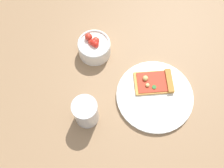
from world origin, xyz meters
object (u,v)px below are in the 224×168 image
Objects in this scene: pizza_slice_main at (156,82)px; soda_glass at (86,112)px; salad_bowl at (94,47)px; plate at (155,96)px.

soda_glass reaches higher than pizza_slice_main.
soda_glass is at bearing 132.94° from pizza_slice_main.
salad_bowl is 1.05× the size of soda_glass.
salad_bowl is at bearing 11.77° from soda_glass.
salad_bowl is at bearing 74.77° from pizza_slice_main.
plate is 2.25× the size of salad_bowl.
salad_bowl is at bearing 65.83° from plate.
salad_bowl is (0.11, 0.25, 0.03)m from plate.
pizza_slice_main is 1.30× the size of salad_bowl.
soda_glass reaches higher than plate.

